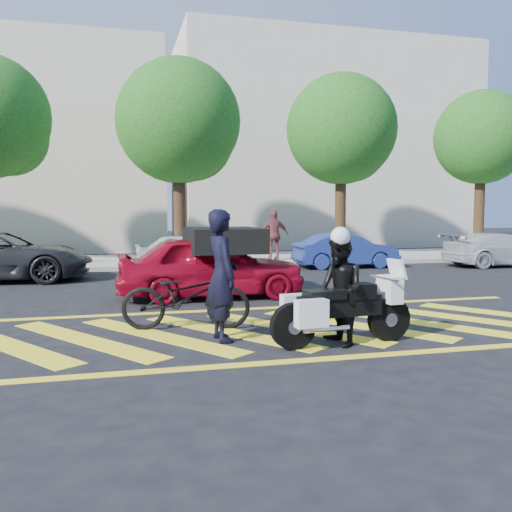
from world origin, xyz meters
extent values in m
plane|color=black|center=(0.00, 0.00, 0.00)|extent=(90.00, 90.00, 0.00)
cube|color=#9E998E|center=(0.00, 12.00, 0.07)|extent=(60.00, 5.00, 0.15)
cube|color=yellow|center=(-3.90, 0.00, 0.00)|extent=(2.43, 3.21, 0.01)
cube|color=yellow|center=(-2.80, 0.00, 0.00)|extent=(2.43, 3.21, 0.01)
cube|color=yellow|center=(-1.70, 0.00, 0.00)|extent=(2.43, 3.21, 0.01)
cube|color=yellow|center=(-0.60, 0.00, 0.00)|extent=(2.43, 3.21, 0.01)
cube|color=yellow|center=(0.50, 0.00, 0.00)|extent=(2.43, 3.21, 0.01)
cube|color=yellow|center=(1.60, 0.00, 0.00)|extent=(2.43, 3.21, 0.01)
cube|color=yellow|center=(2.70, 0.00, 0.00)|extent=(2.43, 3.21, 0.01)
cube|color=yellow|center=(3.80, 0.00, 0.00)|extent=(2.43, 3.21, 0.01)
cube|color=yellow|center=(0.00, -1.90, 0.00)|extent=(12.00, 0.20, 0.01)
cube|color=yellow|center=(0.00, 1.90, 0.00)|extent=(12.00, 0.20, 0.01)
cube|color=beige|center=(9.00, 21.00, 5.50)|extent=(16.00, 8.00, 11.00)
sphere|color=#264C14|center=(-5.90, 12.30, 4.53)|extent=(2.73, 2.73, 2.73)
cylinder|color=black|center=(0.00, 12.00, 2.00)|extent=(0.44, 0.44, 4.00)
sphere|color=#264C14|center=(0.00, 12.00, 5.26)|extent=(4.60, 4.60, 4.60)
sphere|color=#264C14|center=(0.60, 12.30, 4.58)|extent=(2.99, 2.99, 2.99)
cylinder|color=black|center=(6.50, 12.00, 2.00)|extent=(0.44, 0.44, 4.00)
sphere|color=#264C14|center=(6.50, 12.00, 5.21)|extent=(4.40, 4.40, 4.40)
sphere|color=#264C14|center=(7.10, 12.30, 4.55)|extent=(2.86, 2.86, 2.86)
cylinder|color=black|center=(13.00, 12.00, 2.00)|extent=(0.44, 0.44, 4.00)
sphere|color=#264C14|center=(13.00, 12.00, 5.10)|extent=(4.00, 4.00, 4.00)
sphere|color=#264C14|center=(13.60, 12.30, 4.50)|extent=(2.60, 2.60, 2.60)
imported|color=black|center=(-0.79, -0.53, 0.99)|extent=(0.55, 0.77, 1.98)
imported|color=black|center=(-1.22, 0.37, 0.55)|extent=(2.20, 1.09, 1.10)
cylinder|color=black|center=(0.07, -1.32, 0.33)|extent=(0.67, 0.20, 0.66)
cylinder|color=silver|center=(0.07, -1.32, 0.33)|extent=(0.21, 0.18, 0.20)
cylinder|color=black|center=(1.63, -1.18, 0.33)|extent=(0.67, 0.20, 0.66)
cylinder|color=silver|center=(1.63, -1.18, 0.33)|extent=(0.21, 0.18, 0.20)
cube|color=black|center=(0.80, -1.25, 0.58)|extent=(1.27, 0.37, 0.30)
cube|color=black|center=(1.10, -1.23, 0.78)|extent=(0.48, 0.34, 0.22)
cube|color=black|center=(0.55, -1.28, 0.76)|extent=(0.58, 0.39, 0.12)
cube|color=silver|center=(1.63, -1.18, 0.78)|extent=(0.26, 0.44, 0.40)
cube|color=silver|center=(0.21, -1.04, 0.55)|extent=(0.47, 0.22, 0.38)
cube|color=silver|center=(0.26, -1.56, 0.55)|extent=(0.47, 0.22, 0.38)
imported|color=black|center=(0.80, -1.25, 0.80)|extent=(0.67, 0.82, 1.59)
imported|color=maroon|center=(-0.27, 3.50, 0.71)|extent=(4.18, 1.69, 1.42)
imported|color=#BCBCC0|center=(0.01, 9.20, 0.61)|extent=(3.63, 1.57, 1.22)
imported|color=navy|center=(5.30, 8.70, 0.59)|extent=(3.58, 1.31, 1.17)
imported|color=#ABAFB3|center=(10.77, 7.80, 0.59)|extent=(4.12, 1.82, 1.18)
imported|color=brown|center=(3.27, 10.50, 1.07)|extent=(1.08, 0.46, 1.84)
camera|label=1|loc=(-2.30, -8.44, 1.95)|focal=38.00mm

